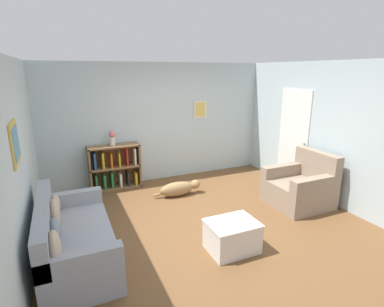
# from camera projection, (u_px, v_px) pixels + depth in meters

# --- Properties ---
(ground_plane) EXTENTS (14.00, 14.00, 0.00)m
(ground_plane) POSITION_uv_depth(u_px,v_px,m) (202.00, 219.00, 5.05)
(ground_plane) COLOR brown
(wall_back) EXTENTS (5.60, 0.13, 2.60)m
(wall_back) POSITION_uv_depth(u_px,v_px,m) (159.00, 123.00, 6.69)
(wall_back) COLOR silver
(wall_back) RESTS_ON ground_plane
(wall_left) EXTENTS (0.13, 5.00, 2.60)m
(wall_left) POSITION_uv_depth(u_px,v_px,m) (17.00, 164.00, 3.71)
(wall_left) COLOR silver
(wall_left) RESTS_ON ground_plane
(wall_right) EXTENTS (0.16, 5.00, 2.60)m
(wall_right) POSITION_uv_depth(u_px,v_px,m) (322.00, 132.00, 5.72)
(wall_right) COLOR silver
(wall_right) RESTS_ON ground_plane
(couch) EXTENTS (0.87, 1.88, 0.86)m
(couch) POSITION_uv_depth(u_px,v_px,m) (72.00, 239.00, 3.87)
(couch) COLOR #9399A3
(couch) RESTS_ON ground_plane
(bookshelf) EXTENTS (1.05, 0.32, 0.93)m
(bookshelf) POSITION_uv_depth(u_px,v_px,m) (115.00, 167.00, 6.32)
(bookshelf) COLOR olive
(bookshelf) RESTS_ON ground_plane
(recliner_chair) EXTENTS (1.00, 0.97, 0.98)m
(recliner_chair) POSITION_uv_depth(u_px,v_px,m) (301.00, 187.00, 5.54)
(recliner_chair) COLOR gray
(recliner_chair) RESTS_ON ground_plane
(coffee_table) EXTENTS (0.68, 0.54, 0.43)m
(coffee_table) POSITION_uv_depth(u_px,v_px,m) (232.00, 235.00, 4.13)
(coffee_table) COLOR silver
(coffee_table) RESTS_ON ground_plane
(dog) EXTENTS (1.00, 0.26, 0.29)m
(dog) POSITION_uv_depth(u_px,v_px,m) (179.00, 188.00, 5.98)
(dog) COLOR #9E7A4C
(dog) RESTS_ON ground_plane
(vase) EXTENTS (0.14, 0.14, 0.30)m
(vase) POSITION_uv_depth(u_px,v_px,m) (112.00, 137.00, 6.12)
(vase) COLOR silver
(vase) RESTS_ON bookshelf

